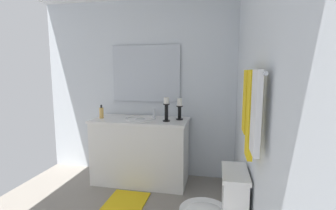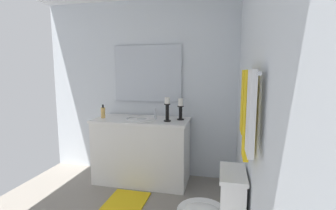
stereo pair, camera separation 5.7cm
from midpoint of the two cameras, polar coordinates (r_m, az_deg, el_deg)
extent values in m
cube|color=silver|center=(1.89, 19.01, -0.14)|extent=(2.89, 0.04, 2.45)
cube|color=silver|center=(3.50, -7.48, 3.72)|extent=(0.04, 2.77, 2.45)
cube|color=white|center=(3.31, -6.92, -10.86)|extent=(0.55, 1.22, 0.83)
cube|color=white|center=(3.20, -7.04, -3.57)|extent=(0.58, 1.25, 0.03)
sphere|color=black|center=(3.62, -15.93, -8.77)|extent=(0.02, 0.02, 0.02)
sphere|color=black|center=(3.46, -17.45, -9.65)|extent=(0.02, 0.02, 0.02)
ellipsoid|color=white|center=(3.21, -7.03, -4.18)|extent=(0.38, 0.30, 0.11)
torus|color=white|center=(3.20, -7.05, -3.24)|extent=(0.40, 0.40, 0.02)
cylinder|color=silver|center=(3.13, -3.77, -2.21)|extent=(0.02, 0.02, 0.14)
cube|color=silver|center=(3.41, -5.71, 7.37)|extent=(0.02, 0.97, 0.78)
cylinder|color=black|center=(3.13, 2.21, -3.38)|extent=(0.09, 0.09, 0.01)
cylinder|color=black|center=(3.12, 2.22, -1.95)|extent=(0.04, 0.04, 0.17)
cylinder|color=black|center=(3.10, 2.23, -0.29)|extent=(0.08, 0.08, 0.01)
cylinder|color=white|center=(3.10, 2.24, 0.68)|extent=(0.06, 0.06, 0.09)
cylinder|color=black|center=(3.04, -0.92, -3.74)|extent=(0.09, 0.09, 0.01)
cylinder|color=black|center=(3.02, -0.93, -1.89)|extent=(0.04, 0.04, 0.21)
cylinder|color=black|center=(3.00, -0.93, 0.20)|extent=(0.08, 0.08, 0.01)
cylinder|color=white|center=(2.99, -0.93, 1.07)|extent=(0.06, 0.06, 0.08)
cylinder|color=#E5B259|center=(3.35, -15.92, -1.83)|extent=(0.06, 0.06, 0.14)
cylinder|color=black|center=(3.34, -15.98, -0.31)|extent=(0.02, 0.02, 0.04)
cube|color=white|center=(1.98, 14.54, -19.93)|extent=(0.36, 0.17, 0.32)
cube|color=white|center=(1.90, 14.73, -15.26)|extent=(0.38, 0.19, 0.03)
cylinder|color=silver|center=(1.51, 18.89, 7.15)|extent=(0.65, 0.02, 0.02)
cube|color=yellow|center=(1.74, 17.12, 0.82)|extent=(0.17, 0.03, 0.43)
cube|color=yellow|center=(1.53, 17.81, -2.16)|extent=(0.15, 0.03, 0.54)
cube|color=white|center=(1.31, 18.91, -1.69)|extent=(0.17, 0.03, 0.44)
cube|color=yellow|center=(2.95, -10.91, -22.13)|extent=(0.60, 0.44, 0.02)
camera|label=1|loc=(0.03, -90.65, -0.09)|focal=25.79mm
camera|label=2|loc=(0.03, 89.35, 0.09)|focal=25.79mm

